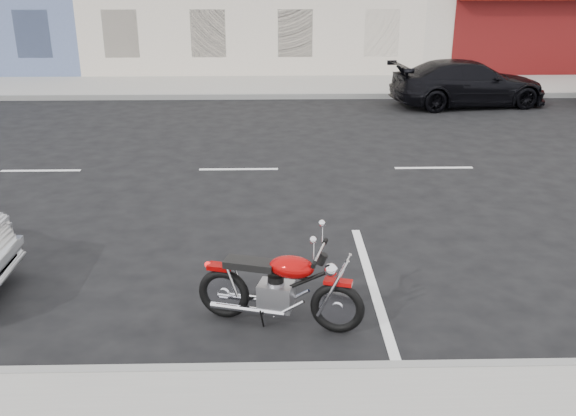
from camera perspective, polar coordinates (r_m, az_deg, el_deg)
name	(u,v)px	position (r m, az deg, el deg)	size (l,w,h in m)	color
ground	(336,169)	(13.16, 4.33, 3.51)	(120.00, 120.00, 0.00)	black
sidewalk_far	(160,87)	(21.85, -11.31, 10.52)	(80.00, 3.40, 0.15)	gray
curb_far	(151,97)	(20.20, -12.09, 9.62)	(80.00, 0.12, 0.16)	gray
motorcycle	(340,297)	(7.29, 4.64, -7.90)	(1.94, 0.82, 1.00)	black
car_far	(468,83)	(19.58, 15.73, 10.65)	(1.83, 4.49, 1.30)	black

